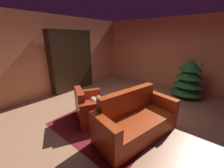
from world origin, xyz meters
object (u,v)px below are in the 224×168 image
(armchair_red, at_px, (90,108))
(couch_red, at_px, (136,121))
(bookshelf_unit, at_px, (74,61))
(decorated_tree, at_px, (189,79))
(book_stack_on_table, at_px, (120,104))
(coffee_table, at_px, (118,108))
(bottle_on_table, at_px, (126,101))

(armchair_red, height_order, couch_red, couch_red)
(bookshelf_unit, bearing_deg, decorated_tree, 27.55)
(decorated_tree, bearing_deg, book_stack_on_table, -109.14)
(book_stack_on_table, bearing_deg, bookshelf_unit, 165.16)
(bookshelf_unit, relative_size, decorated_tree, 1.71)
(armchair_red, distance_m, coffee_table, 0.74)
(couch_red, height_order, decorated_tree, decorated_tree)
(bottle_on_table, xyz_separation_m, decorated_tree, (0.84, 2.64, 0.13))
(bookshelf_unit, height_order, coffee_table, bookshelf_unit)
(armchair_red, xyz_separation_m, decorated_tree, (1.60, 3.14, 0.37))
(couch_red, bearing_deg, bottle_on_table, 148.00)
(coffee_table, distance_m, bottle_on_table, 0.25)
(couch_red, bearing_deg, armchair_red, -170.02)
(bookshelf_unit, xyz_separation_m, decorated_tree, (3.79, 1.98, -0.46))
(bookshelf_unit, distance_m, coffee_table, 3.03)
(decorated_tree, bearing_deg, couch_red, -97.33)
(bookshelf_unit, xyz_separation_m, armchair_red, (2.19, -1.17, -0.83))
(couch_red, xyz_separation_m, book_stack_on_table, (-0.57, 0.20, 0.15))
(coffee_table, bearing_deg, bottle_on_table, 51.28)
(decorated_tree, bearing_deg, coffee_table, -109.02)
(bookshelf_unit, distance_m, decorated_tree, 4.30)
(couch_red, height_order, book_stack_on_table, couch_red)
(book_stack_on_table, height_order, decorated_tree, decorated_tree)
(armchair_red, relative_size, bottle_on_table, 3.95)
(couch_red, bearing_deg, book_stack_on_table, 160.64)
(armchair_red, height_order, coffee_table, armchair_red)
(bookshelf_unit, bearing_deg, armchair_red, -28.10)
(couch_red, xyz_separation_m, coffee_table, (-0.58, 0.15, 0.06))
(armchair_red, relative_size, coffee_table, 1.77)
(coffee_table, xyz_separation_m, decorated_tree, (0.96, 2.78, 0.29))
(bookshelf_unit, xyz_separation_m, couch_red, (3.41, -0.95, -0.81))
(couch_red, relative_size, coffee_table, 2.95)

